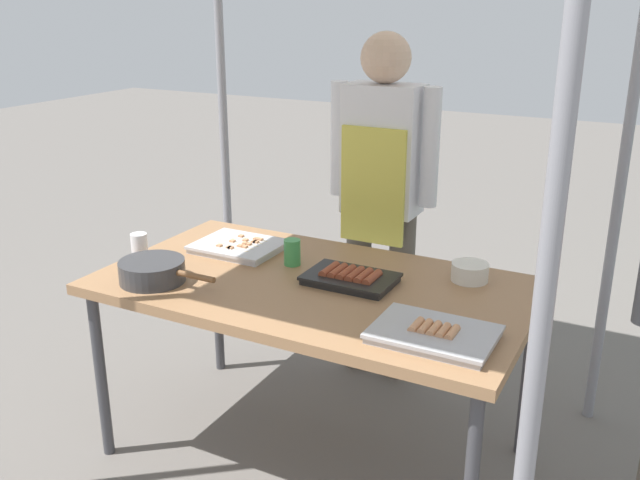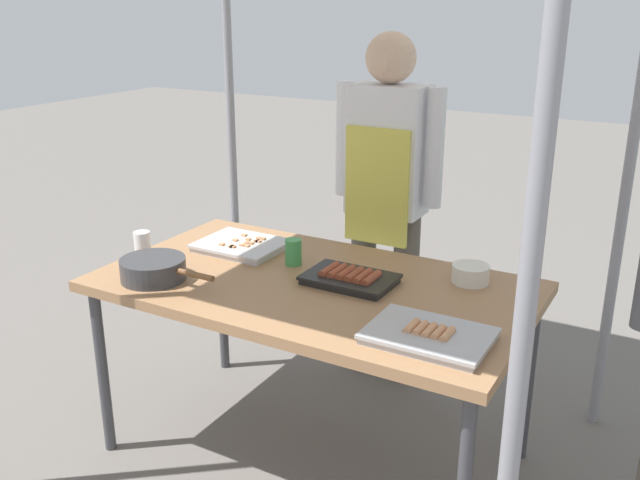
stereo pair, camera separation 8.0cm
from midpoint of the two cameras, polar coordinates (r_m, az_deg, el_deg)
ground_plane at (r=3.00m, az=0.31°, el=-16.74°), size 18.00×18.00×0.00m
stall_table at (r=2.66m, az=0.34°, el=-4.45°), size 1.60×0.90×0.75m
tray_grilled_sausages at (r=2.62m, az=3.32°, el=-3.10°), size 0.33×0.22×0.05m
tray_meat_skewers at (r=2.98m, az=-5.58°, el=-0.45°), size 0.35×0.29×0.04m
tray_pork_links at (r=2.23m, az=9.84°, el=-7.64°), size 0.38×0.27×0.05m
cooking_wok at (r=2.70m, az=-12.48°, el=-2.25°), size 0.40×0.24×0.08m
condiment_bowl at (r=2.68m, az=12.91°, el=-2.69°), size 0.14×0.14×0.07m
drink_cup_near_edge at (r=2.93m, az=-13.41°, el=-0.42°), size 0.07×0.07×0.11m
drink_cup_by_wok at (r=2.79m, az=-1.34°, el=-0.98°), size 0.07×0.07×0.10m
vendor_woman at (r=3.22m, az=6.12°, el=4.66°), size 0.52×0.23×1.62m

